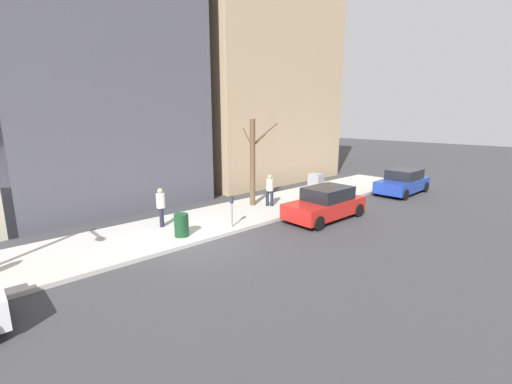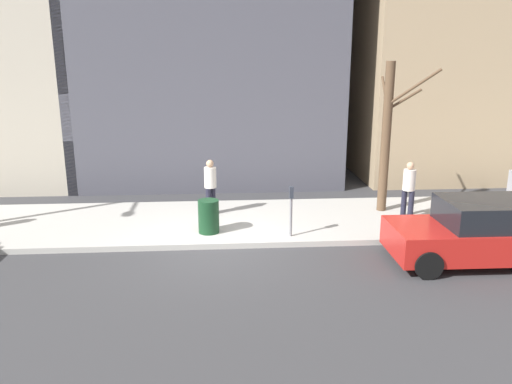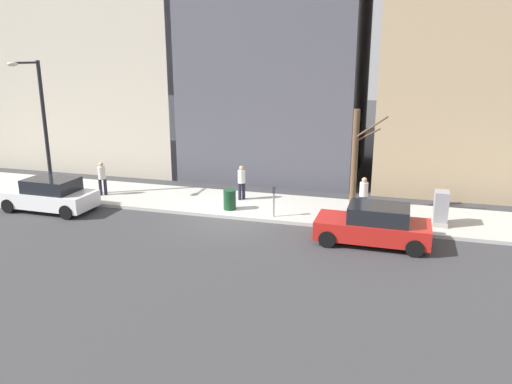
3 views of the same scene
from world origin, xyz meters
name	(u,v)px [view 3 (image 3 of 3)]	position (x,y,z in m)	size (l,w,h in m)	color
ground_plane	(228,219)	(0.00, 0.00, 0.00)	(120.00, 120.00, 0.00)	#38383A
sidewalk	(242,204)	(2.00, 0.00, 0.07)	(4.00, 36.00, 0.15)	#B2AFA8
parked_car_red	(374,225)	(-1.22, -6.25, 0.74)	(1.97, 4.22, 1.52)	red
parked_car_white	(50,195)	(-1.11, 8.17, 0.74)	(1.99, 4.23, 1.52)	white
parking_meter	(274,198)	(0.45, -1.95, 0.98)	(0.14, 0.10, 1.35)	slate
utility_box	(441,209)	(1.30, -8.76, 0.85)	(0.83, 0.61, 1.43)	#A8A399
streetlamp	(40,118)	(0.28, 9.36, 4.02)	(1.97, 0.32, 6.50)	black
bare_tree	(355,158)	(2.60, -5.11, 2.48)	(1.29, 1.49, 4.48)	brown
trash_bin	(230,200)	(0.90, 0.21, 0.60)	(0.56, 0.56, 0.90)	#14381E
pedestrian_near_meter	(364,194)	(1.86, -5.61, 1.09)	(0.36, 0.36, 1.66)	#1E1E2D
pedestrian_midblock	(242,180)	(2.58, 0.18, 1.09)	(0.36, 0.36, 1.66)	#1E1E2D
pedestrian_far_corner	(102,177)	(1.40, 7.05, 1.09)	(0.36, 0.36, 1.66)	#1E1E2D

